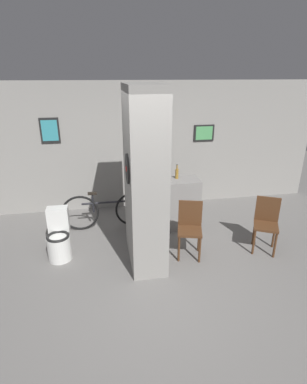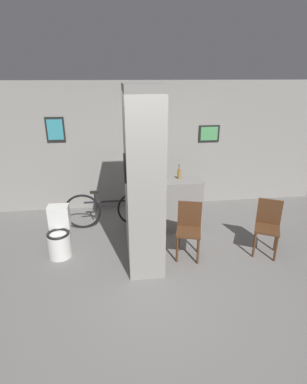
% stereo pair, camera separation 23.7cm
% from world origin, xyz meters
% --- Properties ---
extents(ground_plane, '(14.00, 14.00, 0.00)m').
position_xyz_m(ground_plane, '(0.00, 0.00, 0.00)').
color(ground_plane, slate).
extents(wall_back, '(8.00, 0.09, 2.60)m').
position_xyz_m(wall_back, '(-0.00, 2.63, 1.30)').
color(wall_back, gray).
rests_on(wall_back, ground_plane).
extents(pillar_center, '(0.53, 1.08, 2.60)m').
position_xyz_m(pillar_center, '(-0.08, 0.54, 1.30)').
color(pillar_center, gray).
rests_on(pillar_center, ground_plane).
extents(counter_shelf, '(1.24, 0.44, 0.94)m').
position_xyz_m(counter_shelf, '(0.43, 1.48, 0.47)').
color(counter_shelf, gray).
rests_on(counter_shelf, ground_plane).
extents(toilet, '(0.36, 0.52, 0.77)m').
position_xyz_m(toilet, '(-1.40, 0.83, 0.33)').
color(toilet, silver).
rests_on(toilet, ground_plane).
extents(chair_near_pillar, '(0.46, 0.46, 0.88)m').
position_xyz_m(chair_near_pillar, '(0.62, 0.54, 0.49)').
color(chair_near_pillar, '#4C2D19').
rests_on(chair_near_pillar, ground_plane).
extents(chair_by_doorway, '(0.50, 0.50, 0.88)m').
position_xyz_m(chair_by_doorway, '(1.88, 0.47, 0.49)').
color(chair_by_doorway, '#4C2D19').
rests_on(chair_by_doorway, ground_plane).
extents(bicycle, '(1.65, 0.42, 0.73)m').
position_xyz_m(bicycle, '(-0.62, 1.67, 0.35)').
color(bicycle, black).
rests_on(bicycle, ground_plane).
extents(bottle_tall, '(0.06, 0.06, 0.27)m').
position_xyz_m(bottle_tall, '(0.66, 1.56, 1.04)').
color(bottle_tall, olive).
rests_on(bottle_tall, counter_shelf).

